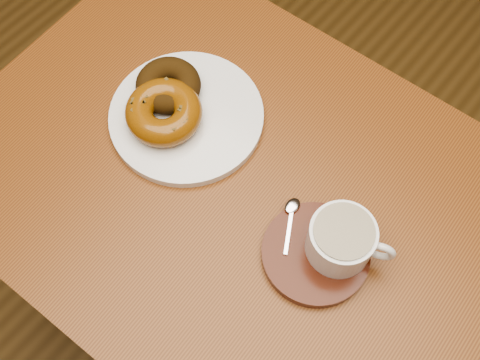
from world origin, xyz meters
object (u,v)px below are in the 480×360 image
Objects in this scene: coffee_cup at (342,240)px; donut_plate at (187,116)px; cafe_table at (231,211)px; saucer at (315,254)px.

donut_plate is at bearing 153.87° from coffee_cup.
donut_plate is (-0.12, 0.04, 0.14)m from cafe_table.
saucer reaches higher than donut_plate.
saucer is (0.18, -0.02, 0.14)m from cafe_table.
cafe_table is 0.19m from donut_plate.
cafe_table is 0.23m from saucer.
cafe_table is 7.38× the size of coffee_cup.
cafe_table is 3.59× the size of donut_plate.
donut_plate is 2.06× the size of coffee_cup.
saucer reaches higher than cafe_table.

